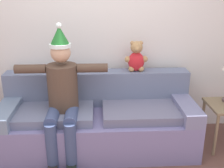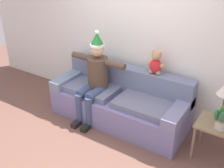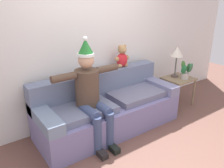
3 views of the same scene
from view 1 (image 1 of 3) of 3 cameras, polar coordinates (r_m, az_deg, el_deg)
name	(u,v)px [view 1 (image 1 of 3)]	position (r m, az deg, el deg)	size (l,w,h in m)	color
back_wall	(97,31)	(3.54, -3.24, 11.08)	(7.00, 0.10, 2.70)	silver
couch	(98,120)	(3.36, -2.91, -7.54)	(2.29, 0.87, 0.88)	slate
person_seated	(62,93)	(3.05, -10.44, -1.86)	(1.02, 0.77, 1.53)	#4E3A2D
teddy_bear	(136,58)	(3.38, 5.11, 5.51)	(0.29, 0.17, 0.38)	red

